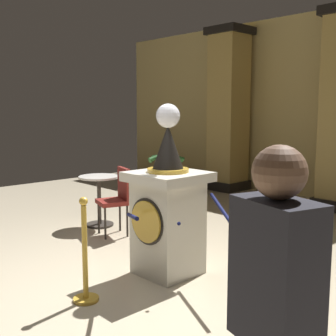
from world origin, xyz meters
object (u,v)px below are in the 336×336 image
potted_palm_left (166,188)px  cafe_table (99,194)px  stanchion_far (266,252)px  cafe_chair_red (118,195)px  stanchion_near (85,266)px  pedestal_clock (168,209)px  bystander_guest (274,330)px

potted_palm_left → cafe_table: 1.74m
potted_palm_left → cafe_table: bearing=-79.5°
stanchion_far → potted_palm_left: bearing=151.6°
cafe_table → cafe_chair_red: (0.57, -0.08, 0.08)m
stanchion_near → cafe_chair_red: bearing=135.0°
stanchion_near → potted_palm_left: (-2.41, 3.31, -0.01)m
stanchion_far → cafe_table: stanchion_far is taller
pedestal_clock → cafe_chair_red: (-1.55, 0.49, -0.14)m
cafe_chair_red → potted_palm_left: bearing=116.5°
cafe_chair_red → stanchion_near: bearing=-45.0°
pedestal_clock → bystander_guest: 2.86m
stanchion_far → cafe_chair_red: bearing=178.9°
potted_palm_left → cafe_table: (0.32, -1.71, 0.17)m
bystander_guest → cafe_table: (-4.47, 2.20, -0.37)m
pedestal_clock → stanchion_far: 1.11m
pedestal_clock → bystander_guest: (2.35, -1.63, 0.16)m
stanchion_near → potted_palm_left: size_ratio=0.92×
stanchion_far → cafe_chair_red: size_ratio=1.08×
pedestal_clock → cafe_chair_red: 1.63m
stanchion_far → bystander_guest: size_ratio=0.63×
potted_palm_left → stanchion_far: bearing=-28.4°
bystander_guest → pedestal_clock: bearing=145.3°
bystander_guest → cafe_chair_red: size_ratio=1.71×
cafe_table → cafe_chair_red: bearing=-7.8°
pedestal_clock → cafe_table: pedestal_clock is taller
potted_palm_left → bystander_guest: size_ratio=0.65×
stanchion_far → potted_palm_left: potted_palm_left is taller
stanchion_near → cafe_table: size_ratio=1.28×
pedestal_clock → stanchion_near: pedestal_clock is taller
stanchion_near → cafe_chair_red: 2.16m
stanchion_far → cafe_table: 3.08m
stanchion_far → cafe_chair_red: (-2.50, 0.05, 0.21)m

